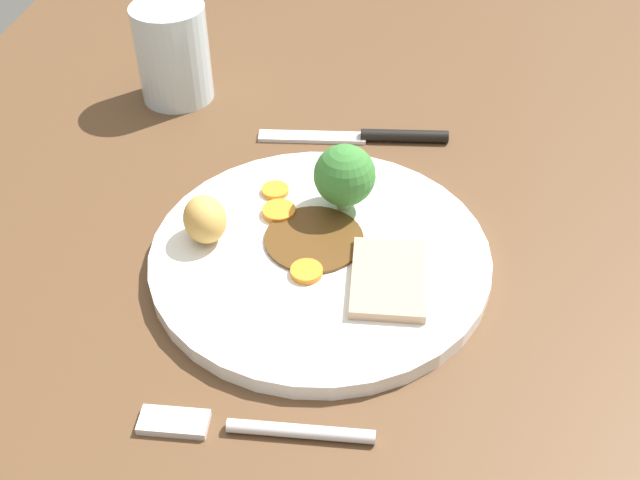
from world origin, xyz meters
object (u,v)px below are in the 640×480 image
at_px(roast_potato_left, 205,219).
at_px(fork, 248,427).
at_px(broccoli_floret, 345,176).
at_px(knife, 370,136).
at_px(meat_slice_main, 388,279).
at_px(carrot_coin_front, 279,212).
at_px(carrot_coin_side, 275,190).
at_px(dinner_plate, 320,256).
at_px(water_glass, 173,53).
at_px(carrot_coin_back, 307,272).

relative_size(roast_potato_left, fork, 0.26).
distance_m(broccoli_floret, knife, 0.13).
distance_m(meat_slice_main, broccoli_floret, 0.10).
xyz_separation_m(roast_potato_left, carrot_coin_front, (0.04, -0.05, -0.02)).
xyz_separation_m(roast_potato_left, carrot_coin_side, (0.07, -0.04, -0.02)).
xyz_separation_m(carrot_coin_front, knife, (0.14, -0.07, -0.01)).
bearing_deg(knife, fork, 76.48).
height_order(dinner_plate, knife, dinner_plate).
distance_m(roast_potato_left, broccoli_floret, 0.12).
xyz_separation_m(carrot_coin_front, fork, (-0.20, -0.01, -0.01)).
relative_size(dinner_plate, water_glass, 2.71).
relative_size(fork, water_glass, 1.54).
distance_m(meat_slice_main, carrot_coin_front, 0.12).
distance_m(fork, water_glass, 0.43).
xyz_separation_m(meat_slice_main, carrot_coin_front, (0.07, 0.10, -0.00)).
distance_m(dinner_plate, carrot_coin_front, 0.06).
height_order(carrot_coin_front, carrot_coin_side, carrot_coin_front).
distance_m(carrot_coin_side, broccoli_floret, 0.07).
relative_size(meat_slice_main, carrot_coin_back, 3.26).
bearing_deg(fork, carrot_coin_side, -86.35).
distance_m(roast_potato_left, water_glass, 0.25).
distance_m(fork, knife, 0.35).
bearing_deg(carrot_coin_back, dinner_plate, -12.74).
xyz_separation_m(roast_potato_left, knife, (0.18, -0.12, -0.03)).
distance_m(meat_slice_main, fork, 0.16).
relative_size(dinner_plate, broccoli_floret, 4.62).
xyz_separation_m(dinner_plate, roast_potato_left, (0.00, 0.09, 0.03)).
distance_m(meat_slice_main, knife, 0.21).
bearing_deg(dinner_plate, meat_slice_main, -118.31).
bearing_deg(roast_potato_left, knife, -33.64).
distance_m(carrot_coin_side, knife, 0.13).
bearing_deg(carrot_coin_back, meat_slice_main, -91.00).
bearing_deg(meat_slice_main, fork, 148.72).
distance_m(broccoli_floret, fork, 0.23).
bearing_deg(dinner_plate, water_glass, 37.65).
bearing_deg(roast_potato_left, broccoli_floret, -62.85).
bearing_deg(water_glass, meat_slice_main, -138.22).
height_order(roast_potato_left, carrot_coin_back, roast_potato_left).
distance_m(meat_slice_main, roast_potato_left, 0.15).
height_order(dinner_plate, broccoli_floret, broccoli_floret).
bearing_deg(carrot_coin_back, knife, -8.84).
bearing_deg(carrot_coin_side, fork, -174.37).
xyz_separation_m(meat_slice_main, fork, (-0.13, 0.08, -0.01)).
bearing_deg(carrot_coin_front, carrot_coin_side, 15.75).
height_order(meat_slice_main, knife, meat_slice_main).
relative_size(meat_slice_main, water_glass, 0.81).
distance_m(carrot_coin_front, carrot_coin_back, 0.08).
bearing_deg(carrot_coin_front, dinner_plate, -134.34).
bearing_deg(carrot_coin_side, meat_slice_main, -133.35).
height_order(dinner_plate, fork, dinner_plate).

